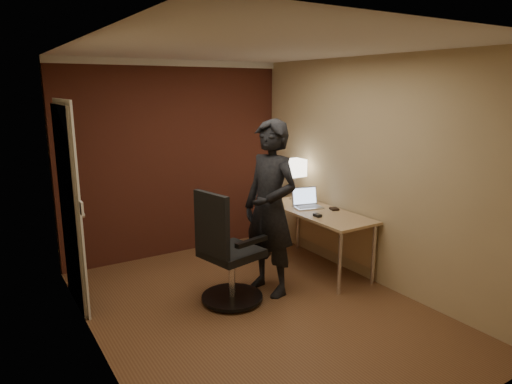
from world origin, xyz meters
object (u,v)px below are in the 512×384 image
(desk_lamp, at_px, (295,168))
(laptop, at_px, (306,202))
(wallet, at_px, (334,209))
(office_chair, at_px, (226,256))
(mouse, at_px, (318,215))
(desk, at_px, (322,220))
(person, at_px, (270,209))

(desk_lamp, relative_size, laptop, 1.40)
(desk_lamp, bearing_deg, laptop, -104.70)
(laptop, height_order, wallet, laptop)
(desk_lamp, height_order, office_chair, desk_lamp)
(mouse, bearing_deg, office_chair, -176.52)
(desk, relative_size, desk_lamp, 2.80)
(desk_lamp, bearing_deg, wallet, -81.68)
(laptop, xyz_separation_m, person, (-0.83, -0.45, 0.13))
(wallet, distance_m, person, 1.05)
(desk_lamp, bearing_deg, mouse, -108.54)
(desk, height_order, office_chair, office_chair)
(laptop, height_order, mouse, laptop)
(desk_lamp, xyz_separation_m, laptop, (-0.10, -0.37, -0.35))
(laptop, xyz_separation_m, office_chair, (-1.38, -0.46, -0.28))
(laptop, bearing_deg, person, -151.75)
(desk, bearing_deg, desk_lamp, 87.35)
(desk_lamp, distance_m, person, 1.26)
(mouse, distance_m, wallet, 0.38)
(laptop, bearing_deg, desk, -72.54)
(laptop, height_order, office_chair, office_chair)
(desk, xyz_separation_m, laptop, (-0.07, 0.22, 0.19))
(laptop, relative_size, mouse, 3.82)
(office_chair, distance_m, person, 0.68)
(desk_lamp, distance_m, office_chair, 1.81)
(wallet, bearing_deg, desk, 148.69)
(wallet, bearing_deg, person, -171.54)
(mouse, xyz_separation_m, office_chair, (-1.21, -0.04, -0.23))
(mouse, relative_size, wallet, 0.91)
(wallet, bearing_deg, desk_lamp, 98.32)
(desk, height_order, laptop, laptop)
(desk_lamp, bearing_deg, office_chair, -150.58)
(desk, distance_m, desk_lamp, 0.80)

